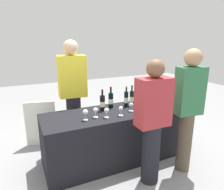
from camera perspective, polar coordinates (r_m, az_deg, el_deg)
name	(u,v)px	position (r m, az deg, el deg)	size (l,w,h in m)	color
ground_plane	(112,158)	(3.27, 0.00, -17.23)	(12.00, 12.00, 0.00)	gray
tasting_table	(112,136)	(3.08, 0.00, -11.32)	(1.97, 0.72, 0.76)	black
wine_bottle_0	(102,103)	(2.95, -2.67, -2.22)	(0.07, 0.07, 0.32)	black
wine_bottle_1	(111,100)	(3.08, -0.33, -1.44)	(0.07, 0.07, 0.32)	black
wine_bottle_2	(126,99)	(3.12, 3.96, -1.13)	(0.06, 0.06, 0.32)	black
wine_bottle_3	(132,98)	(3.19, 5.50, -0.86)	(0.07, 0.07, 0.32)	black
wine_bottle_4	(138,97)	(3.28, 7.33, -0.55)	(0.07, 0.07, 0.31)	black
wine_glass_0	(85,112)	(2.63, -7.41, -4.84)	(0.07, 0.07, 0.15)	silver
wine_glass_1	(96,111)	(2.71, -4.60, -4.32)	(0.07, 0.07, 0.14)	silver
wine_glass_2	(107,111)	(2.70, -1.51, -4.41)	(0.07, 0.07, 0.13)	silver
wine_glass_3	(121,109)	(2.76, 2.47, -3.91)	(0.06, 0.06, 0.13)	silver
wine_glass_4	(131,105)	(2.95, 5.34, -2.83)	(0.07, 0.07, 0.13)	silver
wine_glass_5	(148,104)	(3.02, 10.06, -2.40)	(0.06, 0.06, 0.13)	silver
server_pouring	(73,91)	(3.33, -10.83, 1.01)	(0.44, 0.26, 1.75)	black
guest_0	(153,120)	(2.49, 11.20, -6.86)	(0.41, 0.23, 1.55)	black
guest_1	(188,106)	(2.83, 20.39, -3.01)	(0.37, 0.24, 1.65)	brown
menu_board	(41,123)	(3.69, -19.17, -7.49)	(0.50, 0.03, 0.76)	white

